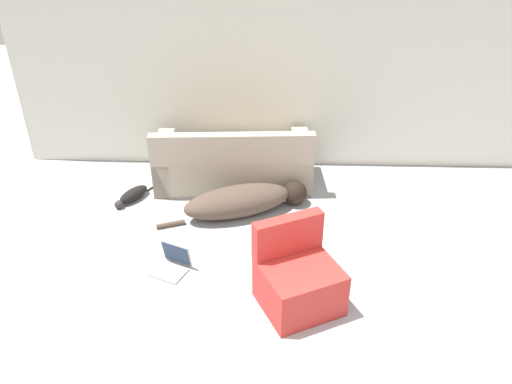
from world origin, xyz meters
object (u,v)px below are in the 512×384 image
at_px(laptop_open, 173,261).
at_px(cat, 132,195).
at_px(dog, 244,200).
at_px(couch, 233,164).
at_px(side_chair, 298,279).

bearing_deg(laptop_open, cat, 143.66).
relative_size(dog, cat, 3.08).
distance_m(couch, side_chair, 2.23).
relative_size(couch, dog, 1.14).
relative_size(couch, laptop_open, 4.84).
xyz_separation_m(dog, laptop_open, (-0.62, -1.01, -0.08)).
bearing_deg(dog, couch, 82.50).
bearing_deg(laptop_open, couch, 98.80).
distance_m(dog, laptop_open, 1.19).
bearing_deg(cat, laptop_open, 60.67).
distance_m(couch, laptop_open, 1.76).
bearing_deg(couch, laptop_open, 71.26).
bearing_deg(laptop_open, side_chair, 3.65).
relative_size(couch, side_chair, 2.34).
xyz_separation_m(dog, cat, (-1.33, 0.23, -0.10)).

